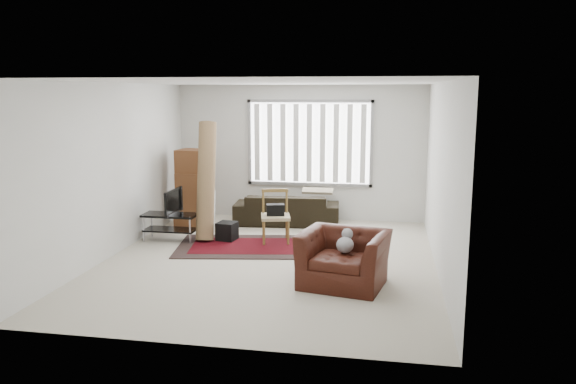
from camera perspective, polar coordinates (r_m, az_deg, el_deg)
name	(u,v)px	position (r m, az deg, el deg)	size (l,w,h in m)	color
room	(278,144)	(8.85, -1.07, 4.94)	(6.00, 6.02, 2.71)	beige
persian_rug	(244,246)	(9.47, -4.50, -5.51)	(2.40, 1.79, 0.02)	black
tv_stand	(170,221)	(9.99, -11.88, -2.92)	(0.94, 0.42, 0.47)	black
tv	(169,202)	(9.92, -11.95, -0.96)	(0.76, 0.10, 0.44)	black
subwoofer	(227,231)	(9.84, -6.21, -3.96)	(0.31, 0.31, 0.31)	black
moving_boxes	(193,190)	(10.96, -9.64, 0.16)	(0.64, 0.59, 1.48)	brown
white_flatpack	(201,208)	(11.02, -8.83, -1.59)	(0.54, 0.08, 0.68)	silver
rolled_rug	(206,181)	(9.86, -8.31, 1.13)	(0.31, 0.31, 2.05)	brown
sofa	(287,204)	(10.98, -0.12, -1.26)	(2.03, 0.88, 0.78)	black
side_chair	(275,214)	(9.61, -1.28, -2.25)	(0.59, 0.59, 0.90)	#92845F
armchair	(344,255)	(7.58, 5.69, -6.35)	(1.29, 1.18, 0.83)	#3A140B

